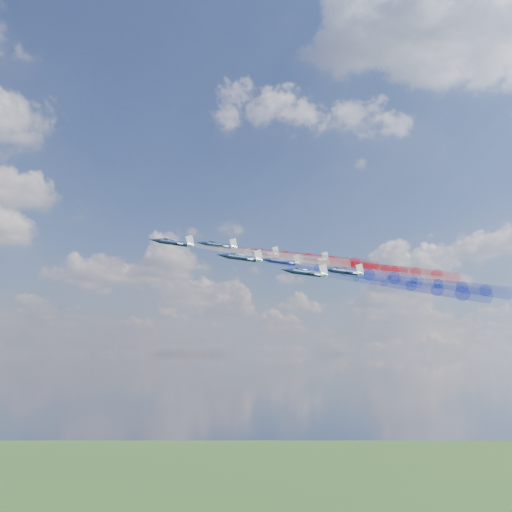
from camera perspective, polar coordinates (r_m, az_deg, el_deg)
jet_lead at (r=159.59m, az=-7.32°, el=1.18°), size 13.75×12.60×6.17m
trail_lead at (r=165.00m, az=1.57°, el=-0.00°), size 40.97×16.75×8.24m
jet_inner_left at (r=150.38m, az=-1.27°, el=-0.16°), size 13.75×12.60×6.17m
trail_inner_left at (r=158.54m, az=7.81°, el=-1.35°), size 40.97×16.75×8.24m
jet_inner_right at (r=173.78m, az=-3.31°, el=0.96°), size 13.75×12.60×6.17m
trail_inner_right at (r=180.75m, az=4.71°, el=-0.13°), size 40.97×16.75×8.24m
jet_outer_left at (r=142.62m, az=4.52°, el=-1.49°), size 13.75×12.60×6.17m
trail_outer_left at (r=153.28m, az=13.63°, el=-2.62°), size 40.97×16.75×8.24m
jet_center_third at (r=166.30m, az=2.37°, el=-0.52°), size 13.75×12.60×6.17m
trail_center_third at (r=175.78m, az=10.41°, el=-1.56°), size 40.97×16.75×8.24m
jet_outer_right at (r=188.55m, az=0.59°, el=0.28°), size 13.75×12.60×6.17m
trail_outer_right at (r=197.07m, az=7.82°, el=-0.70°), size 40.97×16.75×8.24m
jet_rear_left at (r=157.55m, az=7.87°, el=-1.38°), size 13.75×12.60×6.17m
trail_rear_left at (r=169.35m, az=15.93°, el=-2.40°), size 40.97×16.75×8.24m
jet_rear_right at (r=181.25m, az=4.99°, el=-0.22°), size 13.75×12.60×6.17m
trail_rear_right at (r=191.64m, az=12.24°, el=-1.20°), size 40.97×16.75×8.24m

